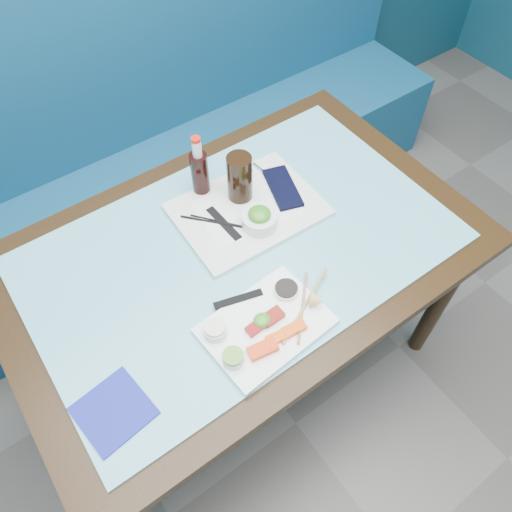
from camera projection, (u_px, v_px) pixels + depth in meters
booth_bench at (134, 176)px, 2.18m from camera, size 3.00×0.56×1.17m
dining_table at (242, 265)px, 1.54m from camera, size 1.40×0.90×0.75m
glass_top at (241, 248)px, 1.47m from camera, size 1.22×0.76×0.01m
sashimi_plate at (266, 326)px, 1.30m from camera, size 0.33×0.25×0.02m
salmon_left at (263, 349)px, 1.24m from camera, size 0.08×0.05×0.02m
salmon_mid at (277, 337)px, 1.27m from camera, size 0.06×0.04×0.01m
salmon_right at (294, 329)px, 1.28m from camera, size 0.07×0.04×0.02m
tuna_left at (255, 328)px, 1.28m from camera, size 0.05×0.03×0.02m
tuna_right at (272, 317)px, 1.30m from camera, size 0.06×0.04×0.02m
seaweed_garnish at (262, 320)px, 1.29m from camera, size 0.05×0.05×0.03m
ramekin_wasabi at (233, 359)px, 1.23m from camera, size 0.07×0.07×0.02m
wasabi_fill at (233, 356)px, 1.21m from camera, size 0.06×0.06×0.01m
ramekin_ginger at (215, 331)px, 1.27m from camera, size 0.07×0.07×0.03m
ginger_fill at (215, 328)px, 1.26m from camera, size 0.07×0.07×0.01m
soy_dish at (286, 290)px, 1.35m from camera, size 0.09×0.09×0.01m
soy_fill at (286, 288)px, 1.34m from camera, size 0.07×0.07×0.01m
lemon_wedge at (317, 300)px, 1.31m from camera, size 0.06×0.05×0.04m
chopstick_sleeve at (238, 299)px, 1.34m from camera, size 0.14×0.06×0.00m
wooden_chopstick_a at (303, 307)px, 1.32m from camera, size 0.16×0.16×0.01m
wooden_chopstick_b at (306, 305)px, 1.33m from camera, size 0.24×0.12×0.01m
serving_tray at (248, 210)px, 1.54m from camera, size 0.44×0.34×0.02m
paper_placemat at (248, 208)px, 1.53m from camera, size 0.32×0.24×0.00m
seaweed_bowl at (259, 220)px, 1.48m from camera, size 0.13×0.13×0.04m
seaweed_salad at (259, 214)px, 1.46m from camera, size 0.09×0.09×0.03m
cola_glass at (240, 178)px, 1.50m from camera, size 0.09×0.09×0.16m
navy_pouch at (283, 188)px, 1.57m from camera, size 0.13×0.20×0.01m
fork at (262, 170)px, 1.62m from camera, size 0.02×0.08×0.01m
black_chopstick_a at (223, 224)px, 1.49m from camera, size 0.18×0.20×0.01m
black_chopstick_b at (225, 223)px, 1.50m from camera, size 0.14×0.17×0.01m
tray_sleeve at (224, 223)px, 1.49m from camera, size 0.03×0.15×0.00m
cola_bottle_body at (200, 175)px, 1.53m from camera, size 0.07×0.07×0.16m
cola_bottle_neck at (197, 149)px, 1.45m from camera, size 0.03×0.03×0.05m
cola_bottle_cap at (196, 140)px, 1.42m from camera, size 0.04×0.04×0.01m
blue_napkin at (114, 411)px, 1.17m from camera, size 0.18×0.18×0.01m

